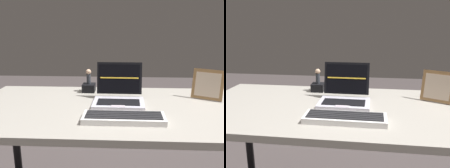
{
  "view_description": "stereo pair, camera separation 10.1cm",
  "coord_description": "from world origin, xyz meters",
  "views": [
    {
      "loc": [
        -0.07,
        -1.15,
        1.17
      ],
      "look_at": [
        -0.13,
        0.06,
        0.85
      ],
      "focal_mm": 39.6,
      "sensor_mm": 36.0,
      "label": 1
    },
    {
      "loc": [
        0.03,
        -1.14,
        1.17
      ],
      "look_at": [
        -0.13,
        0.06,
        0.85
      ],
      "focal_mm": 39.6,
      "sensor_mm": 36.0,
      "label": 2
    }
  ],
  "objects": [
    {
      "name": "laptop_front",
      "position": [
        -0.1,
        0.06,
        0.79
      ],
      "size": [
        0.26,
        0.22,
        0.2
      ],
      "color": "#B6B3C2",
      "rests_on": "desk"
    },
    {
      "name": "figurine_stand",
      "position": [
        -0.28,
        0.26,
        0.78
      ],
      "size": [
        0.07,
        0.07,
        0.05
      ],
      "primitive_type": "cube",
      "color": "black",
      "rests_on": "desk"
    },
    {
      "name": "figurine",
      "position": [
        -0.28,
        0.26,
        0.85
      ],
      "size": [
        0.03,
        0.03,
        0.09
      ],
      "color": "#2C2F35",
      "rests_on": "figurine_stand"
    },
    {
      "name": "desk",
      "position": [
        0.0,
        0.0,
        0.68
      ],
      "size": [
        1.68,
        0.72,
        0.75
      ],
      "color": "gray",
      "rests_on": "ground"
    },
    {
      "name": "photo_frame",
      "position": [
        0.37,
        0.14,
        0.84
      ],
      "size": [
        0.16,
        0.11,
        0.16
      ],
      "color": "olive",
      "rests_on": "desk"
    },
    {
      "name": "external_keyboard",
      "position": [
        -0.07,
        -0.18,
        0.77
      ],
      "size": [
        0.35,
        0.12,
        0.03
      ],
      "color": "silver",
      "rests_on": "desk"
    }
  ]
}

